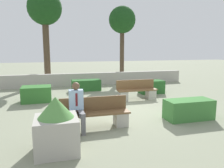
{
  "coord_description": "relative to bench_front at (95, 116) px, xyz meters",
  "views": [
    {
      "loc": [
        -2.61,
        -7.35,
        2.23
      ],
      "look_at": [
        -0.45,
        0.5,
        0.9
      ],
      "focal_mm": 35.0,
      "sensor_mm": 36.0,
      "label": 1
    }
  ],
  "objects": [
    {
      "name": "bench_left_side",
      "position": [
        2.45,
        2.95,
        -0.01
      ],
      "size": [
        1.78,
        0.48,
        0.85
      ],
      "rotation": [
        0.0,
        0.0,
        0.19
      ],
      "color": "brown",
      "rests_on": "ground_plane"
    },
    {
      "name": "planter_corner_left",
      "position": [
        -1.08,
        -1.24,
        0.23
      ],
      "size": [
        0.91,
        0.91,
        1.22
      ],
      "color": "#ADA89E",
      "rests_on": "ground_plane"
    },
    {
      "name": "bench_front",
      "position": [
        0.0,
        0.0,
        0.0
      ],
      "size": [
        1.96,
        0.48,
        0.85
      ],
      "color": "brown",
      "rests_on": "ground_plane"
    },
    {
      "name": "ground_plane",
      "position": [
        1.49,
        1.47,
        -0.33
      ],
      "size": [
        60.0,
        60.0,
        0.0
      ],
      "primitive_type": "plane",
      "color": "gray"
    },
    {
      "name": "tree_center_left",
      "position": [
        3.68,
        8.9,
        3.73
      ],
      "size": [
        1.84,
        1.84,
        5.1
      ],
      "color": "#473828",
      "rests_on": "ground_plane"
    },
    {
      "name": "hedge_block_mid_left",
      "position": [
        -1.8,
        3.7,
        -0.01
      ],
      "size": [
        1.19,
        0.89,
        0.65
      ],
      "color": "#33702D",
      "rests_on": "ground_plane"
    },
    {
      "name": "perimeter_wall",
      "position": [
        1.49,
        7.27,
        0.04
      ],
      "size": [
        11.41,
        0.3,
        0.75
      ],
      "color": "#ADA89E",
      "rests_on": "ground_plane"
    },
    {
      "name": "hedge_block_near_left",
      "position": [
        3.67,
        4.02,
        -0.01
      ],
      "size": [
        1.19,
        0.68,
        0.64
      ],
      "color": "#286028",
      "rests_on": "ground_plane"
    },
    {
      "name": "hedge_block_mid_right",
      "position": [
        0.61,
        5.58,
        -0.04
      ],
      "size": [
        1.5,
        0.69,
        0.58
      ],
      "color": "#286028",
      "rests_on": "ground_plane"
    },
    {
      "name": "tree_leftmost",
      "position": [
        -1.41,
        8.93,
        4.24
      ],
      "size": [
        2.13,
        2.13,
        5.81
      ],
      "color": "#473828",
      "rests_on": "ground_plane"
    },
    {
      "name": "hedge_block_near_right",
      "position": [
        3.01,
        -0.05,
        -0.02
      ],
      "size": [
        1.51,
        0.67,
        0.63
      ],
      "color": "#3D7A38",
      "rests_on": "ground_plane"
    },
    {
      "name": "person_seated_man",
      "position": [
        -0.52,
        -0.14,
        0.4
      ],
      "size": [
        0.38,
        0.64,
        1.33
      ],
      "color": "slate",
      "rests_on": "ground_plane"
    }
  ]
}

